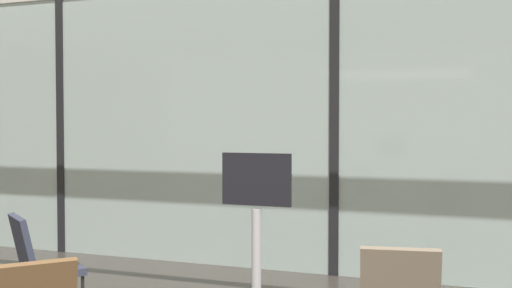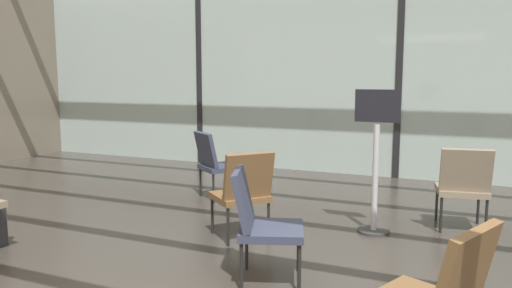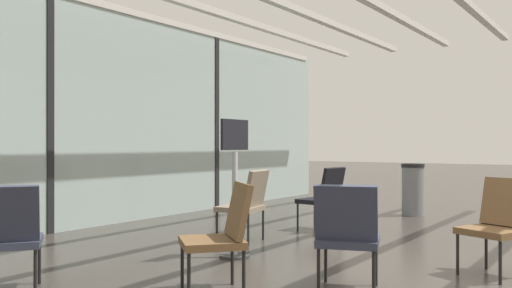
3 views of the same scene
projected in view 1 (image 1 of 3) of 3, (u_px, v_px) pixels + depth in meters
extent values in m
cube|color=#A3B7B2|center=(335.00, 127.00, 6.59)|extent=(14.00, 0.08, 3.17)
cube|color=black|center=(63.00, 126.00, 7.81)|extent=(0.10, 0.12, 3.17)
cube|color=black|center=(335.00, 127.00, 6.59)|extent=(0.10, 0.12, 3.17)
ellipsoid|color=silver|center=(444.00, 108.00, 11.86)|extent=(10.15, 3.80, 3.80)
sphere|color=#9D9DA0|center=(220.00, 110.00, 13.49)|extent=(2.09, 2.09, 2.09)
sphere|color=black|center=(276.00, 92.00, 11.19)|extent=(0.28, 0.28, 0.28)
sphere|color=black|center=(325.00, 91.00, 10.87)|extent=(0.28, 0.28, 0.28)
sphere|color=black|center=(376.00, 90.00, 10.56)|extent=(0.28, 0.28, 0.28)
sphere|color=black|center=(431.00, 89.00, 10.24)|extent=(0.28, 0.28, 0.28)
sphere|color=black|center=(489.00, 88.00, 9.93)|extent=(0.28, 0.28, 0.28)
cube|color=#33384C|center=(50.00, 270.00, 5.17)|extent=(0.67, 0.67, 0.06)
cube|color=#33384C|center=(23.00, 243.00, 5.04)|extent=(0.47, 0.40, 0.44)
cylinder|color=black|center=(69.00, 286.00, 5.46)|extent=(0.03, 0.03, 0.37)
cube|color=#7F705B|center=(400.00, 282.00, 3.79)|extent=(0.50, 0.22, 0.44)
cube|color=black|center=(256.00, 179.00, 3.78)|extent=(0.44, 0.03, 0.32)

